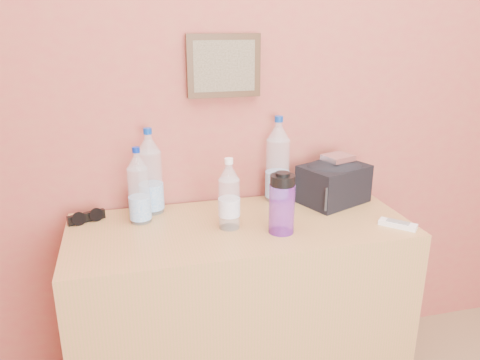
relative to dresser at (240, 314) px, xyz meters
name	(u,v)px	position (x,y,z in m)	size (l,w,h in m)	color
picture_frame	(224,66)	(0.00, 0.27, 0.99)	(0.30, 0.03, 0.25)	#382311
dresser	(240,314)	(0.00, 0.00, 0.00)	(1.32, 0.55, 0.82)	tan
pet_large_a	(150,176)	(-0.32, 0.21, 0.57)	(0.10, 0.10, 0.35)	silver
pet_large_b	(139,190)	(-0.37, 0.12, 0.54)	(0.08, 0.08, 0.30)	silver
pet_large_c	(278,164)	(0.22, 0.22, 0.58)	(0.10, 0.10, 0.37)	silver
pet_small	(229,198)	(-0.05, -0.02, 0.53)	(0.08, 0.08, 0.27)	silver
nalgene_bottle	(282,203)	(0.13, -0.10, 0.53)	(0.10, 0.10, 0.23)	#6D27A4
sunglasses	(86,217)	(-0.58, 0.17, 0.43)	(0.15, 0.05, 0.04)	black
ac_remote	(398,224)	(0.58, -0.17, 0.42)	(0.14, 0.04, 0.02)	white
toiletry_bag	(334,181)	(0.45, 0.13, 0.50)	(0.27, 0.20, 0.19)	black
foil_packet	(338,158)	(0.46, 0.13, 0.61)	(0.12, 0.10, 0.02)	white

